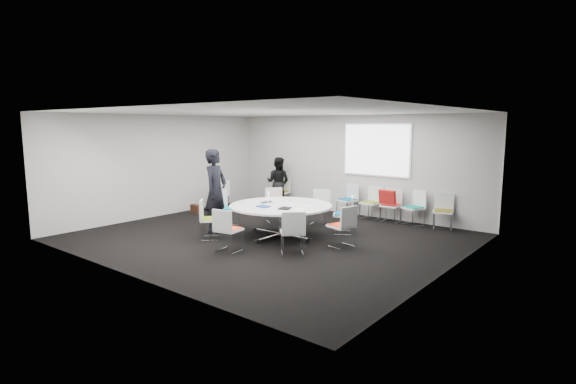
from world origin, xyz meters
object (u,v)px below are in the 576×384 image
Objects in this scene: chair_back_e at (443,218)px; maroon_bag at (219,189)px; chair_back_b at (371,209)px; cup at (289,200)px; brown_bag at (196,209)px; laptop at (268,202)px; chair_ring_h at (293,241)px; chair_person_back at (281,198)px; chair_ring_c at (320,214)px; chair_ring_a at (342,234)px; person_back at (278,182)px; chair_back_a at (347,206)px; chair_spare_left at (220,201)px; chair_ring_f at (211,227)px; chair_ring_e at (227,216)px; chair_back_c at (391,212)px; chair_back_d at (413,215)px; conference_table at (281,213)px; person_main at (216,191)px; chair_ring_b at (344,222)px; chair_ring_g at (228,238)px; chair_ring_d at (276,211)px.

maroon_bag is (-6.13, -1.64, 0.34)m from chair_back_e.
chair_back_b reaches higher than cup.
maroon_bag is 0.92m from brown_bag.
laptop is 0.51m from cup.
chair_ring_h is 1.00× the size of chair_person_back.
chair_back_b is (0.69, 1.42, 0.00)m from chair_ring_c.
person_back is (-4.01, 2.73, 0.50)m from chair_ring_a.
chair_back_a is at bearing 42.33° from chair_ring_a.
maroon_bag is at bearing 90.00° from chair_spare_left.
chair_ring_f reaches higher than cup.
chair_ring_e is 4.23m from chair_back_c.
chair_back_c and chair_back_d have the same top height.
conference_table is at bearing 106.15° from chair_ring_a.
chair_back_b is at bearing 51.90° from chair_ring_h.
chair_ring_a is 2.02m from laptop.
conference_table is 2.63× the size of chair_person_back.
chair_ring_a and chair_back_e have the same top height.
person_main is at bearing -145.15° from chair_spare_left.
person_back is (-0.96, 3.43, -0.21)m from person_main.
chair_ring_a is 5.28m from brown_bag.
chair_back_d reaches higher than laptop.
chair_ring_b is 2.91m from chair_ring_e.
chair_back_a is at bearing 62.02° from chair_ring_h.
chair_ring_a and chair_ring_b have the same top height.
chair_back_e is at bearing 50.87° from chair_ring_g.
chair_back_c is 2.92m from cup.
chair_back_b and chair_person_back have the same top height.
chair_ring_a is at bearing 115.18° from chair_back_b.
chair_person_back is 2.69m from brown_bag.
chair_ring_b is 3.89m from chair_person_back.
person_main reaches higher than laptop.
chair_ring_g and chair_back_e have the same top height.
chair_ring_c is at bearing 44.21° from chair_back_c.
chair_back_d is at bearing 57.74° from conference_table.
chair_ring_d is 2.63m from brown_bag.
chair_back_c is 0.57× the size of person_back.
chair_ring_h is at bearing -117.02° from laptop.
chair_ring_h is 4.12m from chair_back_a.
chair_ring_g reaches higher than maroon_bag.
chair_back_a is at bearing 166.20° from chair_person_back.
chair_back_d is at bearing -59.54° from person_main.
person_main reaches higher than chair_ring_d.
chair_person_back is at bearing 62.64° from brown_bag.
chair_person_back is at bearing 87.63° from chair_ring_h.
conference_table is 2.63× the size of chair_ring_e.
chair_spare_left is 2.64× the size of laptop.
chair_back_c is 2.44× the size of brown_bag.
chair_spare_left and chair_person_back have the same top height.
person_main is (-0.42, 0.55, 0.71)m from chair_ring_f.
person_back is (-0.76, 2.89, 0.50)m from chair_ring_e.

